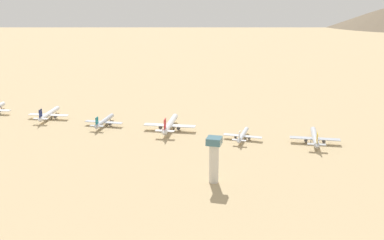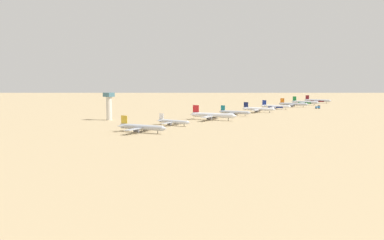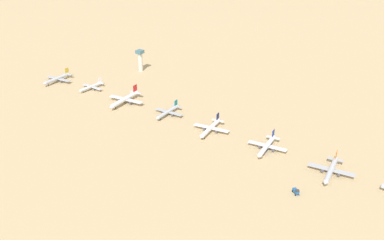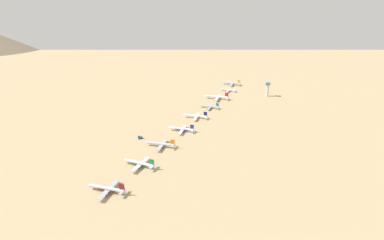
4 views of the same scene
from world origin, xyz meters
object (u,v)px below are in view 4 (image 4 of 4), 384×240
at_px(parked_jet_7, 140,163).
at_px(control_tower, 268,89).
at_px(parked_jet_8, 107,189).
at_px(parked_jet_0, 232,83).
at_px(parked_jet_5, 182,129).
at_px(parked_jet_2, 217,97).
at_px(parked_jet_4, 196,116).
at_px(parked_jet_1, 228,90).
at_px(service_truck, 140,137).
at_px(parked_jet_6, 161,144).
at_px(parked_jet_3, 210,106).

xyz_separation_m(parked_jet_7, control_tower, (-90.83, -286.01, 9.82)).
relative_size(parked_jet_7, parked_jet_8, 0.99).
relative_size(parked_jet_0, parked_jet_5, 1.05).
distance_m(parked_jet_2, control_tower, 90.09).
distance_m(parked_jet_7, control_tower, 300.25).
bearing_deg(parked_jet_7, parked_jet_5, -94.54).
height_order(parked_jet_4, parked_jet_5, parked_jet_4).
bearing_deg(parked_jet_1, service_truck, 77.12).
height_order(parked_jet_1, parked_jet_8, parked_jet_8).
xyz_separation_m(parked_jet_5, service_truck, (39.54, 37.72, -1.41)).
relative_size(parked_jet_2, parked_jet_7, 1.12).
height_order(parked_jet_5, parked_jet_6, parked_jet_6).
distance_m(parked_jet_0, service_truck, 281.41).
distance_m(parked_jet_2, parked_jet_5, 143.87).
bearing_deg(parked_jet_1, parked_jet_6, 85.40).
bearing_deg(parked_jet_3, control_tower, -128.67).
bearing_deg(parked_jet_1, parked_jet_0, -84.36).
bearing_deg(parked_jet_4, parked_jet_1, -94.60).
height_order(parked_jet_0, parked_jet_3, parked_jet_0).
xyz_separation_m(parked_jet_6, parked_jet_7, (1.64, 47.14, 0.09)).
distance_m(parked_jet_8, service_truck, 110.35).
bearing_deg(parked_jet_8, parked_jet_1, -94.42).
xyz_separation_m(parked_jet_1, parked_jet_4, (11.71, 145.44, 0.59)).
relative_size(parked_jet_1, parked_jet_4, 0.84).
relative_size(parked_jet_3, parked_jet_4, 0.91).
height_order(parked_jet_2, parked_jet_3, parked_jet_2).
distance_m(parked_jet_1, parked_jet_4, 145.91).
bearing_deg(control_tower, parked_jet_6, 69.53).
distance_m(service_truck, control_tower, 258.98).
bearing_deg(parked_jet_0, parked_jet_3, 89.50).
bearing_deg(parked_jet_5, parked_jet_6, 83.01).
bearing_deg(parked_jet_6, service_truck, -18.32).
bearing_deg(parked_jet_2, parked_jet_4, 87.21).
xyz_separation_m(parked_jet_0, service_truck, (48.71, 277.16, -1.63)).
bearing_deg(parked_jet_8, service_truck, -75.89).
distance_m(parked_jet_2, parked_jet_4, 94.64).
height_order(parked_jet_4, parked_jet_6, parked_jet_6).
relative_size(parked_jet_7, control_tower, 1.63).
bearing_deg(parked_jet_4, parked_jet_6, 85.41).
bearing_deg(parked_jet_1, parked_jet_2, 82.06).
height_order(parked_jet_2, service_truck, parked_jet_2).
bearing_deg(control_tower, parked_jet_7, 72.38).
xyz_separation_m(parked_jet_6, service_truck, (33.55, -11.11, -1.57)).
xyz_separation_m(parked_jet_6, control_tower, (-89.19, -238.87, 9.91)).
bearing_deg(parked_jet_4, service_truck, 64.52).
xyz_separation_m(parked_jet_8, control_tower, (-95.83, -334.77, 9.80)).
xyz_separation_m(parked_jet_2, parked_jet_5, (6.49, 143.72, -0.76)).
distance_m(parked_jet_0, parked_jet_3, 143.47).
xyz_separation_m(parked_jet_3, service_truck, (47.46, 133.69, -1.18)).
height_order(parked_jet_3, parked_jet_4, parked_jet_4).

